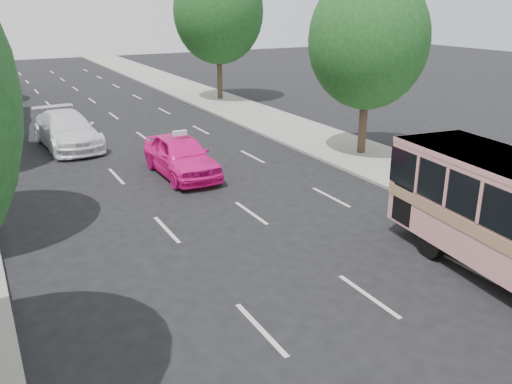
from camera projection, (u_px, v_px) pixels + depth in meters
ground at (288, 270)px, 14.00m from camera, size 120.00×120.00×0.00m
sidewalk_right at (239, 109)px, 34.38m from camera, size 4.00×90.00×0.12m
tree_right_near at (371, 35)px, 22.75m from camera, size 5.10×5.10×7.95m
tree_right_far at (220, 8)px, 35.89m from camera, size 6.00×6.00×9.35m
pink_taxi at (181, 155)px, 21.36m from camera, size 1.94×4.78×1.63m
white_pickup at (67, 130)px, 25.51m from camera, size 2.70×5.81×1.64m
taxi_roof_sign at (180, 133)px, 21.06m from camera, size 0.55×0.18×0.18m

